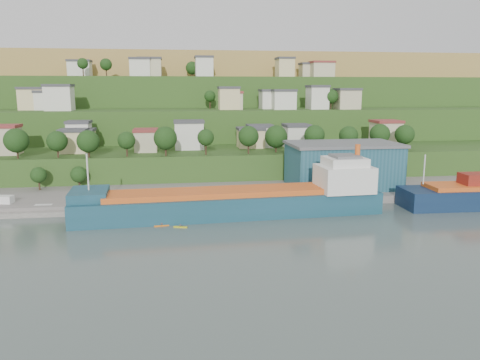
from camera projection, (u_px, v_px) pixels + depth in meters
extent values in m
plane|color=#45534F|center=(217.00, 227.00, 103.00)|extent=(500.00, 500.00, 0.00)
cube|color=slate|center=(278.00, 196.00, 132.96)|extent=(220.00, 26.00, 4.00)
cube|color=#284719|center=(202.00, 179.00, 157.43)|extent=(260.00, 32.00, 20.00)
cube|color=#284719|center=(197.00, 165.00, 186.59)|extent=(280.00, 32.00, 44.00)
cube|color=#284719|center=(194.00, 155.00, 215.75)|extent=(300.00, 32.00, 70.00)
cube|color=olive|center=(189.00, 138.00, 287.67)|extent=(360.00, 120.00, 96.00)
cube|color=#C2B792|center=(7.00, 141.00, 143.26)|extent=(7.06, 7.20, 8.26)
cube|color=maroon|center=(6.00, 126.00, 142.39)|extent=(7.66, 7.80, 0.90)
cube|color=beige|center=(74.00, 142.00, 147.47)|extent=(7.88, 7.47, 6.67)
cube|color=#3F3F44|center=(73.00, 130.00, 146.75)|extent=(8.48, 8.07, 0.90)
cube|color=silver|center=(79.00, 136.00, 154.85)|extent=(7.08, 7.45, 8.70)
cube|color=#3F3F44|center=(79.00, 122.00, 153.93)|extent=(7.68, 8.05, 0.90)
cube|color=#C2B792|center=(80.00, 141.00, 153.83)|extent=(9.14, 8.40, 6.15)
cube|color=#3F3F44|center=(79.00, 130.00, 153.15)|extent=(9.74, 9.00, 0.90)
cube|color=#C2B792|center=(146.00, 141.00, 150.57)|extent=(7.02, 8.59, 6.41)
cube|color=maroon|center=(146.00, 130.00, 149.87)|extent=(7.62, 9.19, 0.90)
cube|color=silver|center=(189.00, 136.00, 156.21)|extent=(9.47, 7.83, 8.78)
cube|color=#3F3F44|center=(189.00, 121.00, 155.28)|extent=(10.07, 8.43, 0.90)
cube|color=beige|center=(251.00, 139.00, 160.71)|extent=(8.66, 8.03, 6.04)
cube|color=#3F3F44|center=(251.00, 129.00, 160.04)|extent=(9.26, 8.63, 0.90)
cube|color=silver|center=(260.00, 137.00, 161.66)|extent=(8.21, 7.14, 6.94)
cube|color=#3F3F44|center=(260.00, 126.00, 160.91)|extent=(8.81, 7.74, 0.90)
cube|color=silver|center=(296.00, 137.00, 160.27)|extent=(7.97, 8.56, 7.22)
cube|color=#3F3F44|center=(297.00, 125.00, 159.50)|extent=(8.57, 9.16, 0.90)
cube|color=#C2B792|center=(386.00, 134.00, 164.05)|extent=(8.73, 8.75, 8.28)
cube|color=maroon|center=(386.00, 121.00, 163.17)|extent=(9.33, 9.35, 0.90)
cube|color=beige|center=(34.00, 100.00, 176.42)|extent=(9.81, 7.49, 7.69)
cube|color=#3F3F44|center=(33.00, 88.00, 175.60)|extent=(10.41, 8.09, 0.90)
cube|color=silver|center=(48.00, 101.00, 177.00)|extent=(8.12, 7.73, 6.43)
cube|color=#3F3F44|center=(47.00, 92.00, 176.30)|extent=(8.72, 8.33, 0.90)
cube|color=silver|center=(59.00, 99.00, 171.01)|extent=(9.43, 8.08, 8.67)
cube|color=#3F3F44|center=(58.00, 85.00, 170.10)|extent=(10.03, 8.68, 0.90)
cube|color=beige|center=(229.00, 99.00, 180.47)|extent=(7.65, 7.57, 7.90)
cube|color=#3F3F44|center=(229.00, 88.00, 179.63)|extent=(8.25, 8.17, 0.90)
cube|color=#C2B792|center=(231.00, 101.00, 181.17)|extent=(8.49, 7.85, 6.14)
cube|color=maroon|center=(231.00, 92.00, 180.50)|extent=(9.09, 8.45, 0.90)
cube|color=silver|center=(271.00, 100.00, 187.81)|extent=(8.41, 8.78, 6.84)
cube|color=#3F3F44|center=(271.00, 90.00, 187.06)|extent=(9.01, 9.38, 0.90)
cube|color=silver|center=(284.00, 100.00, 181.56)|extent=(8.63, 7.29, 6.86)
cube|color=#3F3F44|center=(284.00, 90.00, 180.82)|extent=(9.23, 7.89, 0.90)
cube|color=silver|center=(317.00, 98.00, 184.13)|extent=(7.16, 8.42, 8.43)
cube|color=#3F3F44|center=(318.00, 86.00, 183.24)|extent=(7.76, 9.02, 0.90)
cube|color=#C2B792|center=(347.00, 100.00, 184.37)|extent=(8.58, 8.51, 7.29)
cube|color=#3F3F44|center=(347.00, 89.00, 183.58)|extent=(9.18, 9.11, 0.90)
cube|color=silver|center=(80.00, 70.00, 207.19)|extent=(9.47, 8.04, 6.60)
cube|color=#3F3F44|center=(79.00, 61.00, 206.47)|extent=(10.07, 8.64, 0.90)
cube|color=silver|center=(140.00, 68.00, 203.97)|extent=(8.68, 7.36, 7.36)
cube|color=#3F3F44|center=(140.00, 59.00, 203.18)|extent=(9.28, 7.96, 0.90)
cube|color=#C2B792|center=(150.00, 68.00, 206.30)|extent=(9.86, 8.55, 7.62)
cube|color=#3F3F44|center=(150.00, 58.00, 205.49)|extent=(10.46, 9.15, 0.90)
cube|color=silver|center=(204.00, 68.00, 209.18)|extent=(7.64, 9.00, 8.37)
cube|color=#3F3F44|center=(204.00, 57.00, 208.29)|extent=(8.24, 9.60, 0.90)
cube|color=beige|center=(285.00, 68.00, 213.81)|extent=(7.19, 8.99, 8.12)
cube|color=#3F3F44|center=(285.00, 58.00, 212.94)|extent=(7.79, 9.59, 0.90)
cube|color=#C2B792|center=(310.00, 71.00, 219.95)|extent=(9.20, 7.26, 6.05)
cube|color=#3F3F44|center=(310.00, 64.00, 219.29)|extent=(9.80, 7.86, 0.90)
cube|color=#C2B792|center=(322.00, 70.00, 215.19)|extent=(9.98, 8.72, 6.50)
cube|color=maroon|center=(322.00, 62.00, 214.48)|extent=(10.58, 9.32, 0.90)
cylinder|color=#382619|center=(17.00, 153.00, 135.08)|extent=(0.50, 0.50, 3.33)
sphere|color=black|center=(16.00, 140.00, 134.39)|extent=(7.01, 7.01, 7.01)
cylinder|color=#382619|center=(58.00, 152.00, 136.99)|extent=(0.50, 0.50, 3.23)
sphere|color=black|center=(57.00, 141.00, 136.37)|extent=(5.97, 5.97, 5.97)
cylinder|color=#382619|center=(89.00, 152.00, 137.46)|extent=(0.50, 0.50, 2.96)
sphere|color=black|center=(88.00, 141.00, 136.83)|extent=(6.57, 6.57, 6.57)
cylinder|color=#382619|center=(127.00, 151.00, 139.35)|extent=(0.50, 0.50, 3.38)
sphere|color=black|center=(126.00, 140.00, 138.75)|extent=(5.23, 5.23, 5.23)
cylinder|color=#382619|center=(166.00, 150.00, 140.17)|extent=(0.50, 0.50, 3.49)
sphere|color=black|center=(165.00, 138.00, 139.47)|extent=(6.96, 6.96, 6.96)
cylinder|color=#382619|center=(206.00, 148.00, 142.88)|extent=(0.50, 0.50, 3.93)
sphere|color=black|center=(206.00, 137.00, 142.23)|extent=(5.09, 5.09, 5.09)
cylinder|color=#382619|center=(248.00, 148.00, 144.97)|extent=(0.50, 0.50, 3.76)
sphere|color=black|center=(249.00, 136.00, 144.28)|extent=(6.34, 6.34, 6.34)
cylinder|color=#382619|center=(276.00, 148.00, 148.48)|extent=(0.50, 0.50, 3.07)
sphere|color=black|center=(276.00, 137.00, 147.81)|extent=(7.14, 7.14, 7.14)
cylinder|color=#382619|center=(314.00, 147.00, 147.21)|extent=(0.50, 0.50, 3.82)
sphere|color=black|center=(314.00, 135.00, 146.51)|extent=(6.41, 6.41, 6.41)
cylinder|color=#382619|center=(348.00, 146.00, 148.97)|extent=(0.50, 0.50, 3.61)
sphere|color=black|center=(349.00, 136.00, 148.31)|extent=(6.04, 6.04, 6.04)
cylinder|color=#382619|center=(379.00, 145.00, 151.03)|extent=(0.50, 0.50, 3.81)
sphere|color=black|center=(380.00, 134.00, 150.32)|extent=(6.49, 6.49, 6.49)
cylinder|color=#382619|center=(404.00, 145.00, 153.25)|extent=(0.50, 0.50, 3.47)
sphere|color=black|center=(405.00, 135.00, 152.58)|extent=(6.35, 6.35, 6.35)
cylinder|color=#382619|center=(83.00, 71.00, 194.84)|extent=(0.50, 0.50, 4.01)
sphere|color=black|center=(83.00, 63.00, 194.22)|extent=(4.49, 4.49, 4.49)
cylinder|color=#382619|center=(106.00, 72.00, 200.95)|extent=(0.50, 0.50, 3.77)
sphere|color=black|center=(106.00, 64.00, 200.32)|extent=(5.10, 5.10, 5.10)
cylinder|color=#382619|center=(334.00, 104.00, 188.58)|extent=(0.50, 0.50, 3.36)
sphere|color=black|center=(334.00, 97.00, 187.99)|extent=(5.26, 5.26, 5.26)
cylinder|color=#382619|center=(331.00, 105.00, 182.72)|extent=(0.50, 0.50, 3.48)
sphere|color=black|center=(331.00, 96.00, 182.09)|extent=(5.53, 5.53, 5.53)
cylinder|color=#382619|center=(192.00, 75.00, 216.60)|extent=(0.50, 0.50, 2.75)
sphere|color=black|center=(192.00, 68.00, 216.02)|extent=(5.92, 5.92, 5.92)
cylinder|color=#382619|center=(210.00, 104.00, 188.54)|extent=(0.50, 0.50, 3.74)
sphere|color=black|center=(210.00, 96.00, 187.94)|extent=(4.54, 4.54, 4.54)
cube|color=#123B45|center=(230.00, 209.00, 111.61)|extent=(73.43, 15.32, 7.29)
cube|color=#D3561C|center=(221.00, 192.00, 110.51)|extent=(54.60, 12.24, 1.25)
cube|color=#123B45|center=(89.00, 194.00, 106.29)|extent=(8.93, 11.89, 2.08)
cube|color=silver|center=(344.00, 178.00, 114.17)|extent=(13.04, 11.07, 6.25)
cube|color=silver|center=(345.00, 162.00, 113.37)|extent=(9.81, 8.82, 2.08)
cube|color=#595B5E|center=(345.00, 156.00, 113.11)|extent=(6.57, 6.57, 0.63)
cylinder|color=#D3561C|center=(358.00, 151.00, 113.30)|extent=(1.31, 1.31, 3.13)
cylinder|color=silver|center=(88.00, 172.00, 105.30)|extent=(0.39, 0.39, 8.33)
cube|color=silver|center=(104.00, 204.00, 107.16)|extent=(15.19, 12.53, 0.26)
cylinder|color=silver|center=(424.00, 169.00, 116.38)|extent=(0.35, 0.35, 7.47)
cube|color=#1D4B59|center=(342.00, 166.00, 134.39)|extent=(30.13, 18.22, 12.00)
cube|color=#595B5E|center=(343.00, 144.00, 133.17)|extent=(31.14, 19.22, 0.80)
cube|color=white|center=(1.00, 201.00, 115.69)|extent=(6.12, 3.52, 2.68)
cube|color=silver|center=(44.00, 206.00, 114.41)|extent=(4.19, 1.74, 0.82)
cube|color=orange|center=(162.00, 226.00, 103.39)|extent=(3.42, 1.15, 0.25)
sphere|color=#3F3F44|center=(162.00, 224.00, 103.31)|extent=(0.59, 0.59, 0.59)
cube|color=gold|center=(180.00, 227.00, 102.35)|extent=(3.07, 1.46, 0.23)
sphere|color=#3F3F44|center=(180.00, 225.00, 102.28)|extent=(0.53, 0.53, 0.53)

